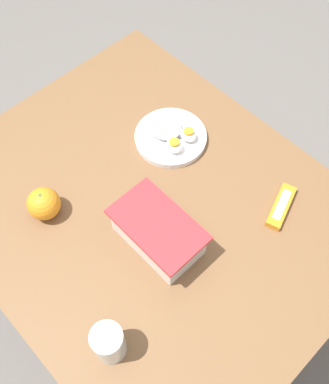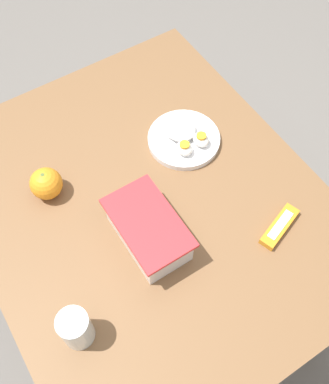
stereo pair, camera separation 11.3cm
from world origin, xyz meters
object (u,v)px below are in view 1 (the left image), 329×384
object	(u,v)px
food_container	(158,233)
drinking_glass	(109,343)
orange_fruit	(44,204)
candy_bar	(281,206)
rice_plate	(170,135)

from	to	relation	value
food_container	drinking_glass	size ratio (longest dim) A/B	2.11
orange_fruit	candy_bar	size ratio (longest dim) A/B	0.61
drinking_glass	rice_plate	bearing A→B (deg)	-56.66
candy_bar	drinking_glass	distance (m)	0.54
drinking_glass	orange_fruit	bearing A→B (deg)	-15.15
candy_bar	rice_plate	bearing A→B (deg)	7.87
food_container	candy_bar	distance (m)	0.32
candy_bar	drinking_glass	bearing A→B (deg)	86.35
orange_fruit	drinking_glass	size ratio (longest dim) A/B	0.79
rice_plate	drinking_glass	size ratio (longest dim) A/B	1.90
rice_plate	candy_bar	distance (m)	0.36
food_container	rice_plate	world-z (taller)	food_container
food_container	orange_fruit	xyz separation A→B (m)	(0.25, 0.15, 0.00)
rice_plate	candy_bar	world-z (taller)	rice_plate
orange_fruit	food_container	bearing A→B (deg)	-149.43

